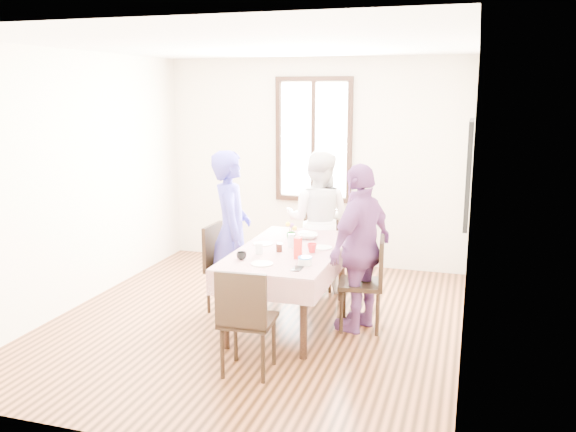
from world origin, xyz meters
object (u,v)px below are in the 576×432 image
Objects in this scene: chair_left at (230,268)px; chair_right at (361,283)px; dining_table at (289,286)px; chair_near at (248,320)px; chair_far at (318,250)px; person_far at (318,221)px; person_right at (360,248)px; person_left at (231,232)px.

chair_left is 1.42m from chair_right.
dining_table is 1.84× the size of chair_near.
chair_far is (-0.71, 1.10, 0.00)m from chair_right.
chair_left is 1.00× the size of chair_far.
chair_left is at bearing 54.52° from person_far.
person_right is at bearing 87.61° from chair_left.
chair_near is 0.54× the size of person_left.
dining_table is 0.71m from chair_right.
chair_right is 1.45m from person_left.
person_left is at bearing 51.33° from chair_far.
person_left reaches higher than chair_near.
chair_near is 1.53m from person_left.
chair_far is (0.00, 1.15, 0.08)m from dining_table.
chair_far is 0.35m from person_far.
chair_near is (0.00, -2.30, 0.00)m from chair_far.
person_far is (0.00, -0.02, 0.35)m from chair_far.
chair_left is (-0.71, 0.16, 0.08)m from dining_table.
dining_table is 1.15m from chair_near.
dining_table is at bearing 86.11° from chair_far.
chair_left is 0.39m from person_left.
person_left is 1.19m from person_far.
person_far is at bearing 86.11° from chair_far.
person_left reaches higher than chair_far.
person_far is (0.00, 1.13, 0.43)m from dining_table.
chair_far is 1.34m from person_right.
chair_near is at bearing -90.00° from dining_table.
person_left is (0.02, -0.00, 0.39)m from chair_left.
person_right is at bearing 123.23° from person_far.
chair_near is (-0.71, -1.20, 0.00)m from chair_right.
person_right is at bearing -116.12° from person_left.
chair_far is 0.54× the size of person_left.
dining_table is 1.03× the size of person_right.
person_far reaches higher than chair_left.
person_right is (0.69, 0.05, 0.44)m from dining_table.
dining_table is 1.03× the size of person_far.
person_right is at bearing 82.53° from chair_right.
chair_left is 0.56× the size of person_right.
person_right is at bearing 4.33° from dining_table.
person_left reaches higher than chair_left.
dining_table is 0.73m from chair_left.
chair_left is 1.45m from person_right.
person_far is at bearing 86.17° from chair_near.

